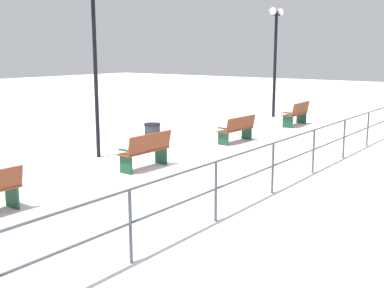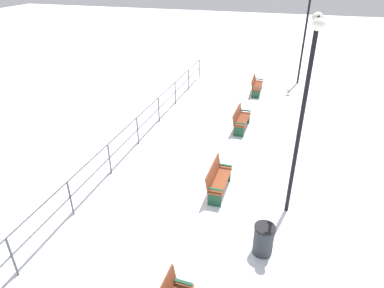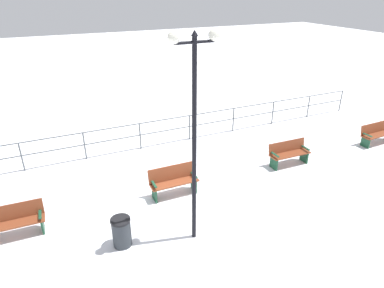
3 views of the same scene
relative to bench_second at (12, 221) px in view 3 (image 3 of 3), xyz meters
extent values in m
plane|color=white|center=(0.02, 4.52, -0.46)|extent=(80.00, 80.00, 0.00)
cube|color=brown|center=(0.08, 0.00, -0.03)|extent=(0.48, 1.60, 0.04)
cube|color=brown|center=(-0.14, 0.00, 0.20)|extent=(0.16, 1.59, 0.42)
cube|color=#19472D|center=(0.10, 0.69, -0.25)|extent=(0.39, 0.06, 0.43)
cube|color=#19472D|center=(0.12, 0.69, 0.09)|extent=(0.39, 0.08, 0.04)
cube|color=brown|center=(0.01, 4.52, 0.00)|extent=(0.45, 1.52, 0.04)
cube|color=brown|center=(-0.21, 4.52, 0.25)|extent=(0.13, 1.51, 0.46)
cube|color=#19472D|center=(0.01, 3.86, -0.23)|extent=(0.39, 0.05, 0.46)
cube|color=#19472D|center=(0.02, 5.17, -0.23)|extent=(0.39, 0.05, 0.46)
cube|color=#19472D|center=(0.03, 3.86, 0.12)|extent=(0.39, 0.07, 0.04)
cube|color=#19472D|center=(0.04, 5.17, 0.12)|extent=(0.39, 0.07, 0.04)
cube|color=brown|center=(-0.07, 9.04, -0.01)|extent=(0.49, 1.56, 0.04)
cube|color=brown|center=(-0.30, 9.04, 0.21)|extent=(0.14, 1.55, 0.40)
cube|color=#19472D|center=(-0.08, 8.36, -0.23)|extent=(0.41, 0.06, 0.45)
cube|color=#19472D|center=(-0.05, 9.71, -0.23)|extent=(0.41, 0.06, 0.45)
cube|color=#19472D|center=(-0.06, 8.36, 0.11)|extent=(0.41, 0.08, 0.04)
cube|color=#19472D|center=(-0.03, 9.71, 0.11)|extent=(0.41, 0.08, 0.04)
cube|color=brown|center=(-0.01, 13.56, -0.04)|extent=(0.49, 1.68, 0.04)
cube|color=brown|center=(-0.24, 13.55, 0.19)|extent=(0.16, 1.67, 0.41)
cube|color=#19472D|center=(0.01, 12.82, -0.25)|extent=(0.40, 0.06, 0.42)
cube|color=#19472D|center=(0.03, 12.82, 0.08)|extent=(0.40, 0.08, 0.04)
cylinder|color=black|center=(1.98, 4.27, 2.07)|extent=(0.11, 0.11, 5.07)
cylinder|color=black|center=(1.98, 4.27, 4.49)|extent=(0.06, 0.89, 0.06)
sphere|color=white|center=(1.98, 3.82, 4.60)|extent=(0.26, 0.26, 0.26)
sphere|color=white|center=(1.98, 4.72, 4.60)|extent=(0.26, 0.26, 0.26)
cone|color=black|center=(1.98, 4.27, 4.67)|extent=(0.15, 0.15, 0.12)
cylinder|color=#4C5156|center=(-3.63, 0.24, 0.08)|extent=(0.05, 0.05, 1.08)
cylinder|color=#4C5156|center=(-3.63, 2.38, 0.08)|extent=(0.05, 0.05, 1.08)
cylinder|color=#4C5156|center=(-3.63, 4.52, 0.08)|extent=(0.05, 0.05, 1.08)
cylinder|color=#4C5156|center=(-3.63, 6.65, 0.08)|extent=(0.05, 0.05, 1.08)
cylinder|color=#4C5156|center=(-3.63, 8.79, 0.08)|extent=(0.05, 0.05, 1.08)
cylinder|color=#4C5156|center=(-3.63, 10.93, 0.08)|extent=(0.05, 0.05, 1.08)
cylinder|color=#4C5156|center=(-3.63, 13.06, 0.08)|extent=(0.05, 0.05, 1.08)
cylinder|color=#4C5156|center=(-3.63, 15.20, 0.08)|extent=(0.05, 0.05, 1.08)
cylinder|color=#4C5156|center=(-3.63, 4.52, 0.62)|extent=(0.04, 21.37, 0.04)
cylinder|color=#4C5156|center=(-3.63, 4.52, 0.14)|extent=(0.04, 21.37, 0.04)
cylinder|color=#2D3338|center=(1.51, 2.49, -0.09)|extent=(0.47, 0.47, 0.74)
cylinder|color=black|center=(1.51, 2.49, 0.31)|extent=(0.50, 0.50, 0.06)
camera|label=1|loc=(-8.15, 13.40, 2.50)|focal=45.13mm
camera|label=2|loc=(1.61, -3.69, 5.74)|focal=31.83mm
camera|label=3|loc=(8.28, 1.34, 5.54)|focal=31.48mm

